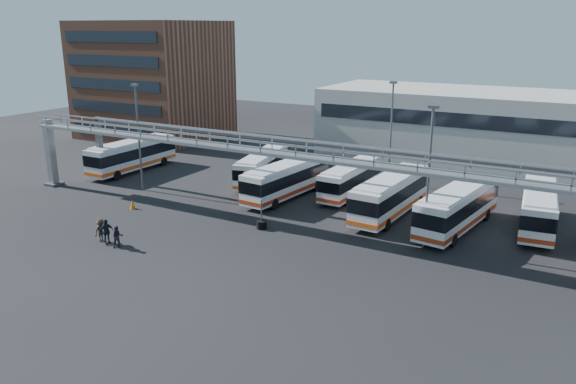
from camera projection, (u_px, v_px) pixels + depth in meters
The scene contains 20 objects.
ground at pixel (231, 248), 40.33m from camera, with size 140.00×140.00×0.00m, color black.
gantry at pixel (272, 157), 43.67m from camera, with size 51.40×5.15×7.10m.
apartment_building at pixel (153, 80), 79.09m from camera, with size 18.00×15.00×16.00m, color brown.
warehouse at pixel (502, 127), 65.32m from camera, with size 42.00×14.00×8.00m, color #9E9E99.
light_pole_left at pixel (138, 132), 52.90m from camera, with size 0.70×0.35×10.21m.
light_pole_mid at pixel (429, 170), 38.92m from camera, with size 0.70×0.35×10.21m.
light_pole_back at pixel (391, 127), 55.21m from camera, with size 0.70×0.35×10.21m.
bus_0 at pixel (132, 155), 61.04m from camera, with size 2.65×11.19×3.40m.
bus_3 at pixel (262, 167), 56.61m from camera, with size 4.34×10.30×3.05m.
bus_4 at pixel (286, 179), 51.61m from camera, with size 3.54×11.00×3.28m.
bus_5 at pixel (352, 178), 52.36m from camera, with size 2.56×10.04×3.03m.
bus_6 at pixel (391, 194), 46.65m from camera, with size 3.28×11.47×3.44m.
bus_7 at pixel (458, 207), 43.41m from camera, with size 4.13×11.43×3.40m.
bus_8 at pixel (539, 207), 43.66m from camera, with size 3.46×10.82×3.23m.
pedestrian_b at pixel (118, 237), 40.20m from camera, with size 0.79×0.61×1.62m, color #2A222F.
pedestrian_c at pixel (101, 230), 41.28m from camera, with size 1.13×0.65×1.74m, color #2F231F.
pedestrian_d at pixel (106, 232), 40.82m from camera, with size 1.11×0.46×1.90m, color black.
cone_left at pixel (103, 221), 44.90m from camera, with size 0.42×0.42×0.67m, color #DB630C.
cone_right at pixel (133, 204), 48.86m from camera, with size 0.50×0.50×0.79m, color #DB630C.
tire_stack at pixel (262, 224), 44.08m from camera, with size 0.81×0.81×2.31m.
Camera 1 is at (21.94, -30.70, 15.34)m, focal length 35.00 mm.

